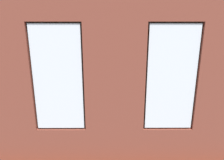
% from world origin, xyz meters
% --- Properties ---
extents(ground_plane, '(6.99, 5.69, 0.10)m').
position_xyz_m(ground_plane, '(0.00, 0.00, -0.05)').
color(ground_plane, brown).
extents(brick_wall_with_windows, '(6.39, 0.30, 3.47)m').
position_xyz_m(brick_wall_with_windows, '(0.00, 2.47, 1.73)').
color(brick_wall_with_windows, brown).
rests_on(brick_wall_with_windows, ground_plane).
extents(white_wall_right, '(0.10, 4.69, 3.47)m').
position_xyz_m(white_wall_right, '(3.14, 0.20, 1.74)').
color(white_wall_right, white).
rests_on(white_wall_right, ground_plane).
extents(couch_by_window, '(1.72, 0.87, 0.80)m').
position_xyz_m(couch_by_window, '(-0.07, 1.82, 0.33)').
color(couch_by_window, black).
rests_on(couch_by_window, ground_plane).
extents(couch_left, '(1.00, 2.01, 0.80)m').
position_xyz_m(couch_left, '(-2.49, -0.08, 0.33)').
color(couch_left, black).
rests_on(couch_left, ground_plane).
extents(coffee_table, '(1.43, 0.74, 0.46)m').
position_xyz_m(coffee_table, '(0.12, -0.23, 0.40)').
color(coffee_table, olive).
rests_on(coffee_table, ground_plane).
extents(cup_ceramic, '(0.09, 0.09, 0.11)m').
position_xyz_m(cup_ceramic, '(0.30, -0.32, 0.51)').
color(cup_ceramic, '#B23D38').
rests_on(cup_ceramic, coffee_table).
extents(candle_jar, '(0.08, 0.08, 0.11)m').
position_xyz_m(candle_jar, '(0.01, -0.12, 0.51)').
color(candle_jar, '#B7333D').
rests_on(candle_jar, coffee_table).
extents(table_plant_small, '(0.19, 0.19, 0.28)m').
position_xyz_m(table_plant_small, '(-0.27, -0.36, 0.61)').
color(table_plant_small, beige).
rests_on(table_plant_small, coffee_table).
extents(remote_silver, '(0.17, 0.12, 0.02)m').
position_xyz_m(remote_silver, '(0.12, -0.23, 0.47)').
color(remote_silver, '#B2B2B7').
rests_on(remote_silver, coffee_table).
extents(media_console, '(1.00, 0.42, 0.49)m').
position_xyz_m(media_console, '(2.84, 0.27, 0.24)').
color(media_console, black).
rests_on(media_console, ground_plane).
extents(tv_flatscreen, '(1.21, 0.20, 0.84)m').
position_xyz_m(tv_flatscreen, '(2.84, 0.27, 0.91)').
color(tv_flatscreen, black).
rests_on(tv_flatscreen, media_console).
extents(potted_plant_foreground_right, '(1.10, 1.04, 1.44)m').
position_xyz_m(potted_plant_foreground_right, '(2.54, -1.78, 0.68)').
color(potted_plant_foreground_right, brown).
rests_on(potted_plant_foreground_right, ground_plane).
extents(potted_plant_corner_near_left, '(0.37, 0.37, 0.66)m').
position_xyz_m(potted_plant_corner_near_left, '(-2.64, -1.85, 0.41)').
color(potted_plant_corner_near_left, '#47423D').
rests_on(potted_plant_corner_near_left, ground_plane).
extents(potted_plant_between_couches, '(0.75, 0.76, 1.31)m').
position_xyz_m(potted_plant_between_couches, '(-1.38, 1.76, 0.66)').
color(potted_plant_between_couches, brown).
rests_on(potted_plant_between_couches, ground_plane).
extents(potted_plant_near_tv, '(0.97, 0.89, 1.25)m').
position_xyz_m(potted_plant_near_tv, '(2.29, 1.22, 0.49)').
color(potted_plant_near_tv, brown).
rests_on(potted_plant_near_tv, ground_plane).
extents(potted_plant_by_left_couch, '(0.40, 0.40, 0.59)m').
position_xyz_m(potted_plant_by_left_couch, '(-2.09, -1.51, 0.39)').
color(potted_plant_by_left_couch, gray).
rests_on(potted_plant_by_left_couch, ground_plane).
extents(potted_plant_beside_window_right, '(0.55, 0.55, 0.91)m').
position_xyz_m(potted_plant_beside_window_right, '(2.44, 1.92, 0.59)').
color(potted_plant_beside_window_right, brown).
rests_on(potted_plant_beside_window_right, ground_plane).
extents(potted_plant_mid_room_small, '(0.47, 0.47, 0.63)m').
position_xyz_m(potted_plant_mid_room_small, '(-0.50, -1.12, 0.43)').
color(potted_plant_mid_room_small, '#47423D').
rests_on(potted_plant_mid_room_small, ground_plane).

